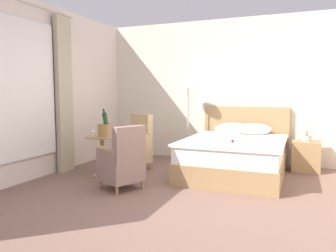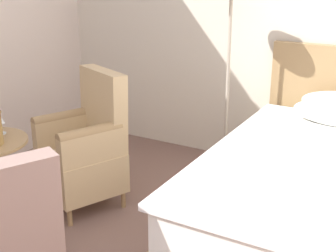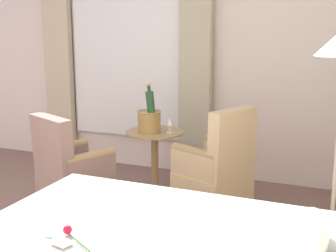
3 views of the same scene
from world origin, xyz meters
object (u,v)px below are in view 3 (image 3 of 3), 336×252
object	(u,v)px
champagne_bucket	(149,119)
armchair_by_window	(217,172)
wine_glass_near_bucket	(170,122)
wine_glass_near_edge	(144,119)
armchair_facing_bed	(71,174)
side_table_round	(155,158)

from	to	relation	value
champagne_bucket	armchair_by_window	xyz separation A→B (m)	(0.18, 0.73, -0.39)
wine_glass_near_bucket	wine_glass_near_edge	xyz separation A→B (m)	(-0.07, -0.30, 0.00)
wine_glass_near_edge	armchair_facing_bed	world-z (taller)	armchair_facing_bed
wine_glass_near_edge	armchair_facing_bed	distance (m)	0.94
wine_glass_near_bucket	wine_glass_near_edge	size ratio (longest dim) A/B	1.01
wine_glass_near_bucket	armchair_facing_bed	world-z (taller)	armchair_facing_bed
wine_glass_near_edge	armchair_by_window	world-z (taller)	armchair_by_window
wine_glass_near_edge	armchair_by_window	size ratio (longest dim) A/B	0.14
champagne_bucket	wine_glass_near_edge	xyz separation A→B (m)	(-0.14, -0.12, -0.04)
champagne_bucket	wine_glass_near_edge	bearing A→B (deg)	-139.58
champagne_bucket	armchair_by_window	distance (m)	0.85
wine_glass_near_bucket	armchair_by_window	bearing A→B (deg)	65.40
armchair_facing_bed	wine_glass_near_bucket	bearing A→B (deg)	136.51
side_table_round	armchair_by_window	world-z (taller)	armchair_by_window
wine_glass_near_bucket	armchair_facing_bed	distance (m)	1.04
champagne_bucket	armchair_facing_bed	bearing A→B (deg)	-37.77
champagne_bucket	wine_glass_near_edge	size ratio (longest dim) A/B	3.45
champagne_bucket	side_table_round	bearing A→B (deg)	160.33
champagne_bucket	wine_glass_near_bucket	bearing A→B (deg)	112.23
wine_glass_near_bucket	armchair_by_window	size ratio (longest dim) A/B	0.14
champagne_bucket	armchair_by_window	size ratio (longest dim) A/B	0.47
champagne_bucket	armchair_facing_bed	distance (m)	0.90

